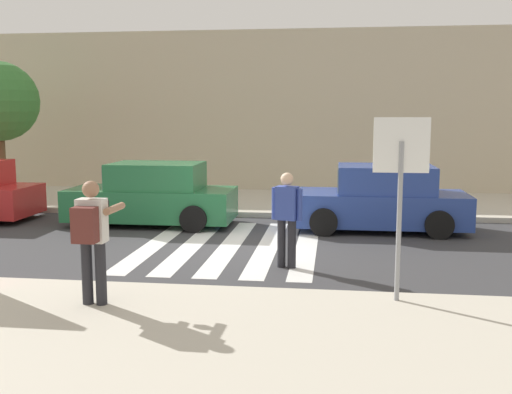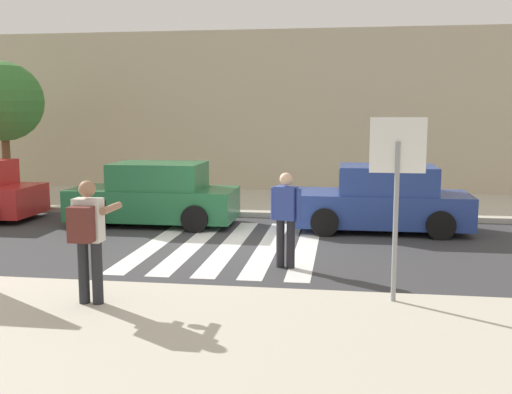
% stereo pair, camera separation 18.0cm
% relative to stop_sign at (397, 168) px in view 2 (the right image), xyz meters
% --- Properties ---
extents(ground_plane, '(120.00, 120.00, 0.00)m').
position_rel_stop_sign_xyz_m(ground_plane, '(-3.06, 3.56, -2.02)').
color(ground_plane, '#38383A').
extents(sidewalk_near, '(60.00, 6.00, 0.14)m').
position_rel_stop_sign_xyz_m(sidewalk_near, '(-3.06, -2.64, -1.95)').
color(sidewalk_near, beige).
rests_on(sidewalk_near, ground).
extents(sidewalk_far, '(60.00, 4.80, 0.14)m').
position_rel_stop_sign_xyz_m(sidewalk_far, '(-3.06, 9.56, -1.95)').
color(sidewalk_far, beige).
rests_on(sidewalk_far, ground).
extents(building_facade_far, '(56.00, 4.00, 5.54)m').
position_rel_stop_sign_xyz_m(building_facade_far, '(-3.06, 13.96, 0.75)').
color(building_facade_far, beige).
rests_on(building_facade_far, ground).
extents(crosswalk_stripe_0, '(0.44, 5.20, 0.01)m').
position_rel_stop_sign_xyz_m(crosswalk_stripe_0, '(-4.66, 3.76, -2.01)').
color(crosswalk_stripe_0, silver).
rests_on(crosswalk_stripe_0, ground).
extents(crosswalk_stripe_1, '(0.44, 5.20, 0.01)m').
position_rel_stop_sign_xyz_m(crosswalk_stripe_1, '(-3.86, 3.76, -2.01)').
color(crosswalk_stripe_1, silver).
rests_on(crosswalk_stripe_1, ground).
extents(crosswalk_stripe_2, '(0.44, 5.20, 0.01)m').
position_rel_stop_sign_xyz_m(crosswalk_stripe_2, '(-3.06, 3.76, -2.01)').
color(crosswalk_stripe_2, silver).
rests_on(crosswalk_stripe_2, ground).
extents(crosswalk_stripe_3, '(0.44, 5.20, 0.01)m').
position_rel_stop_sign_xyz_m(crosswalk_stripe_3, '(-2.26, 3.76, -2.01)').
color(crosswalk_stripe_3, silver).
rests_on(crosswalk_stripe_3, ground).
extents(crosswalk_stripe_4, '(0.44, 5.20, 0.01)m').
position_rel_stop_sign_xyz_m(crosswalk_stripe_4, '(-1.46, 3.76, -2.01)').
color(crosswalk_stripe_4, silver).
rests_on(crosswalk_stripe_4, ground).
extents(stop_sign, '(0.76, 0.08, 2.58)m').
position_rel_stop_sign_xyz_m(stop_sign, '(0.00, 0.00, 0.00)').
color(stop_sign, gray).
rests_on(stop_sign, sidewalk_near).
extents(photographer_with_backpack, '(0.59, 0.85, 1.72)m').
position_rel_stop_sign_xyz_m(photographer_with_backpack, '(-4.18, -0.76, -0.85)').
color(photographer_with_backpack, '#232328').
rests_on(photographer_with_backpack, sidewalk_near).
extents(pedestrian_crossing, '(0.56, 0.34, 1.72)m').
position_rel_stop_sign_xyz_m(pedestrian_crossing, '(-1.74, 2.11, -1.04)').
color(pedestrian_crossing, '#232328').
rests_on(pedestrian_crossing, ground).
extents(parked_car_green, '(4.10, 1.92, 1.55)m').
position_rel_stop_sign_xyz_m(parked_car_green, '(-5.37, 5.86, -1.29)').
color(parked_car_green, '#236B3D').
rests_on(parked_car_green, ground).
extents(parked_car_blue, '(4.10, 1.92, 1.55)m').
position_rel_stop_sign_xyz_m(parked_car_blue, '(0.19, 5.86, -1.29)').
color(parked_car_blue, '#284293').
rests_on(parked_car_blue, ground).
extents(street_tree_west, '(2.38, 2.38, 4.16)m').
position_rel_stop_sign_xyz_m(street_tree_west, '(-10.90, 8.52, 1.08)').
color(street_tree_west, brown).
rests_on(street_tree_west, sidewalk_far).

